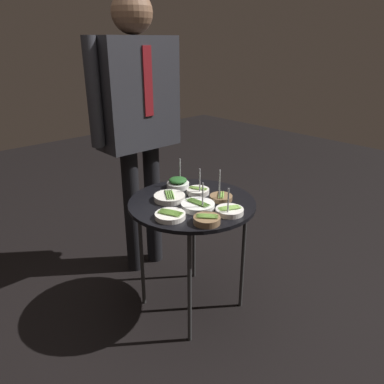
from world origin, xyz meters
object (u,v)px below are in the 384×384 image
(bowl_asparagus_front_center, at_px, (170,215))
(bowl_spinach_far_rim, at_px, (178,183))
(bowl_asparagus_back_right, at_px, (198,205))
(waiter_figure, at_px, (137,107))
(bowl_asparagus_center, at_px, (198,191))
(bowl_asparagus_front_right, at_px, (170,197))
(bowl_asparagus_near_rim, at_px, (207,220))
(bowl_asparagus_front_left, at_px, (221,197))
(bowl_asparagus_back_left, at_px, (230,211))
(serving_cart, at_px, (192,210))

(bowl_asparagus_front_center, height_order, bowl_spinach_far_rim, bowl_spinach_far_rim)
(bowl_asparagus_back_right, height_order, waiter_figure, waiter_figure)
(bowl_asparagus_center, relative_size, bowl_asparagus_front_right, 0.93)
(bowl_asparagus_center, height_order, bowl_asparagus_back_right, bowl_asparagus_center)
(bowl_asparagus_near_rim, bearing_deg, bowl_asparagus_front_left, 30.06)
(bowl_asparagus_front_left, distance_m, bowl_asparagus_front_right, 0.26)
(bowl_asparagus_front_right, bearing_deg, bowl_asparagus_back_right, -77.87)
(bowl_asparagus_center, distance_m, bowl_asparagus_back_right, 0.18)
(bowl_asparagus_center, xyz_separation_m, bowl_spinach_far_rim, (-0.02, 0.13, 0.01))
(bowl_asparagus_center, height_order, bowl_asparagus_front_center, bowl_asparagus_center)
(bowl_asparagus_front_left, distance_m, waiter_figure, 0.71)
(bowl_asparagus_front_right, bearing_deg, bowl_spinach_far_rim, 35.19)
(bowl_asparagus_front_right, height_order, bowl_asparagus_back_left, bowl_asparagus_back_left)
(bowl_asparagus_near_rim, bearing_deg, bowl_spinach_far_rim, 65.91)
(bowl_asparagus_front_right, distance_m, bowl_asparagus_back_left, 0.33)
(bowl_asparagus_center, distance_m, waiter_figure, 0.60)
(bowl_asparagus_front_center, bearing_deg, bowl_asparagus_back_left, -32.78)
(bowl_asparagus_center, height_order, bowl_asparagus_near_rim, bowl_asparagus_center)
(bowl_asparagus_front_right, bearing_deg, bowl_asparagus_near_rim, -97.74)
(bowl_spinach_far_rim, bearing_deg, bowl_asparagus_front_right, -144.81)
(bowl_spinach_far_rim, distance_m, bowl_asparagus_back_left, 0.41)
(bowl_asparagus_back_left, bearing_deg, waiter_figure, 88.02)
(waiter_figure, bearing_deg, bowl_asparagus_front_center, -113.57)
(bowl_spinach_far_rim, height_order, bowl_asparagus_back_right, bowl_spinach_far_rim)
(serving_cart, distance_m, bowl_asparagus_front_right, 0.13)
(waiter_figure, bearing_deg, bowl_spinach_far_rim, -88.25)
(bowl_asparagus_front_left, height_order, bowl_spinach_far_rim, bowl_asparagus_front_left)
(bowl_asparagus_front_left, bearing_deg, bowl_asparagus_near_rim, -149.94)
(bowl_asparagus_front_right, height_order, bowl_spinach_far_rim, bowl_spinach_far_rim)
(bowl_asparagus_front_center, distance_m, bowl_spinach_far_rim, 0.37)
(bowl_asparagus_center, distance_m, bowl_asparagus_near_rim, 0.34)
(bowl_asparagus_center, bearing_deg, bowl_asparagus_front_center, -156.77)
(bowl_asparagus_center, relative_size, bowl_asparagus_back_left, 1.05)
(serving_cart, height_order, bowl_asparagus_front_right, bowl_asparagus_front_right)
(serving_cart, bearing_deg, bowl_asparagus_back_left, -81.62)
(serving_cart, xyz_separation_m, bowl_asparagus_back_left, (0.03, -0.22, 0.06))
(bowl_asparagus_front_center, xyz_separation_m, bowl_asparagus_back_left, (0.23, -0.15, 0.00))
(serving_cart, distance_m, bowl_asparagus_front_left, 0.16)
(serving_cart, height_order, waiter_figure, waiter_figure)
(bowl_asparagus_front_center, bearing_deg, serving_cart, 19.75)
(bowl_spinach_far_rim, height_order, waiter_figure, waiter_figure)
(serving_cart, height_order, bowl_asparagus_near_rim, bowl_asparagus_near_rim)
(serving_cart, bearing_deg, bowl_asparagus_front_left, -35.46)
(bowl_asparagus_back_left, distance_m, bowl_asparagus_back_right, 0.16)
(bowl_spinach_far_rim, height_order, bowl_asparagus_near_rim, bowl_spinach_far_rim)
(bowl_asparagus_front_right, bearing_deg, serving_cart, -50.93)
(bowl_asparagus_front_left, relative_size, bowl_asparagus_center, 1.15)
(bowl_asparagus_near_rim, bearing_deg, bowl_asparagus_back_left, -0.54)
(bowl_asparagus_near_rim, bearing_deg, bowl_asparagus_back_right, 60.78)
(bowl_asparagus_back_left, bearing_deg, bowl_asparagus_near_rim, 179.46)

